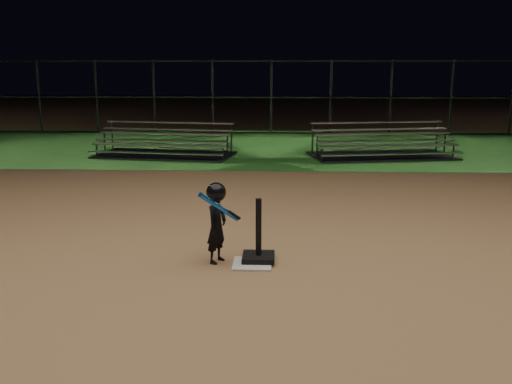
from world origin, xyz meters
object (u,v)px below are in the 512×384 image
at_px(bleacher_right, 382,150).
at_px(home_plate, 252,264).
at_px(batting_tee, 259,249).
at_px(child_batter, 217,220).
at_px(bleacher_left, 165,150).

bearing_deg(bleacher_right, home_plate, -120.07).
relative_size(home_plate, bleacher_right, 0.12).
distance_m(batting_tee, child_batter, 0.61).
height_order(home_plate, child_batter, child_batter).
height_order(home_plate, batting_tee, batting_tee).
xyz_separation_m(bleacher_left, bleacher_right, (5.59, 0.07, 0.00)).
bearing_deg(child_batter, bleacher_left, 40.21).
distance_m(bleacher_left, bleacher_right, 5.59).
bearing_deg(bleacher_left, batting_tee, -62.85).
relative_size(batting_tee, child_batter, 0.77).
distance_m(batting_tee, bleacher_right, 8.49).
height_order(bleacher_left, bleacher_right, bleacher_right).
xyz_separation_m(home_plate, bleacher_left, (-2.67, 8.04, 0.16)).
height_order(child_batter, bleacher_right, child_batter).
xyz_separation_m(batting_tee, bleacher_right, (2.85, 7.99, 0.02)).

